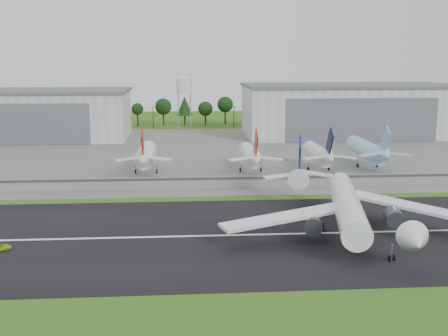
{
  "coord_description": "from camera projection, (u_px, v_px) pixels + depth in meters",
  "views": [
    {
      "loc": [
        -5.92,
        -105.44,
        37.65
      ],
      "look_at": [
        4.77,
        40.0,
        9.0
      ],
      "focal_mm": 45.0,
      "sensor_mm": 36.0,
      "label": 1
    }
  ],
  "objects": [
    {
      "name": "parked_jet_red_b",
      "position": [
        251.0,
        156.0,
        185.8
      ],
      "size": [
        7.36,
        31.29,
        16.35
      ],
      "color": "white",
      "rests_on": "ground"
    },
    {
      "name": "water_tower",
      "position": [
        184.0,
        84.0,
        286.82
      ],
      "size": [
        8.4,
        8.4,
        29.4
      ],
      "color": "#99999E",
      "rests_on": "ground"
    },
    {
      "name": "runway_centerline",
      "position": [
        212.0,
        236.0,
        120.64
      ],
      "size": [
        220.0,
        1.0,
        0.02
      ],
      "primitive_type": "cube",
      "color": "white",
      "rests_on": "runway"
    },
    {
      "name": "treeline",
      "position": [
        193.0,
        125.0,
        321.27
      ],
      "size": [
        320.0,
        16.0,
        22.0
      ],
      "primitive_type": null,
      "color": "black",
      "rests_on": "ground"
    },
    {
      "name": "parked_jet_navy",
      "position": [
        320.0,
        154.0,
        187.46
      ],
      "size": [
        7.36,
        31.29,
        16.48
      ],
      "color": "silver",
      "rests_on": "ground"
    },
    {
      "name": "parked_jet_skyblue",
      "position": [
        369.0,
        150.0,
        193.69
      ],
      "size": [
        7.36,
        37.29,
        16.83
      ],
      "color": "#8CD6F2",
      "rests_on": "ground"
    },
    {
      "name": "ground",
      "position": [
        215.0,
        252.0,
        110.87
      ],
      "size": [
        600.0,
        600.0,
        0.0
      ],
      "primitive_type": "plane",
      "color": "#3C6417",
      "rests_on": "ground"
    },
    {
      "name": "runway",
      "position": [
        212.0,
        236.0,
        120.65
      ],
      "size": [
        320.0,
        60.0,
        0.1
      ],
      "primitive_type": "cube",
      "color": "black",
      "rests_on": "ground"
    },
    {
      "name": "blast_fence",
      "position": [
        204.0,
        182.0,
        164.33
      ],
      "size": [
        240.0,
        0.61,
        3.5
      ],
      "color": "gray",
      "rests_on": "ground"
    },
    {
      "name": "utility_poles",
      "position": [
        194.0,
        128.0,
        306.59
      ],
      "size": [
        230.0,
        3.0,
        12.0
      ],
      "primitive_type": null,
      "color": "black",
      "rests_on": "ground"
    },
    {
      "name": "hangar_east",
      "position": [
        348.0,
        110.0,
        275.22
      ],
      "size": [
        102.0,
        47.0,
        25.2
      ],
      "color": "silver",
      "rests_on": "ground"
    },
    {
      "name": "parked_jet_red_a",
      "position": [
        146.0,
        156.0,
        183.29
      ],
      "size": [
        7.36,
        31.29,
        16.78
      ],
      "color": "white",
      "rests_on": "ground"
    },
    {
      "name": "main_airliner",
      "position": [
        348.0,
        212.0,
        121.41
      ],
      "size": [
        56.11,
        58.93,
        18.17
      ],
      "rotation": [
        0.0,
        0.0,
        2.94
      ],
      "color": "white",
      "rests_on": "runway"
    },
    {
      "name": "apron",
      "position": [
        198.0,
        152.0,
        228.3
      ],
      "size": [
        320.0,
        150.0,
        0.1
      ],
      "primitive_type": "cube",
      "color": "slate",
      "rests_on": "ground"
    },
    {
      "name": "hangar_west",
      "position": [
        25.0,
        114.0,
        264.27
      ],
      "size": [
        97.0,
        44.0,
        23.2
      ],
      "color": "silver",
      "rests_on": "ground"
    }
  ]
}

